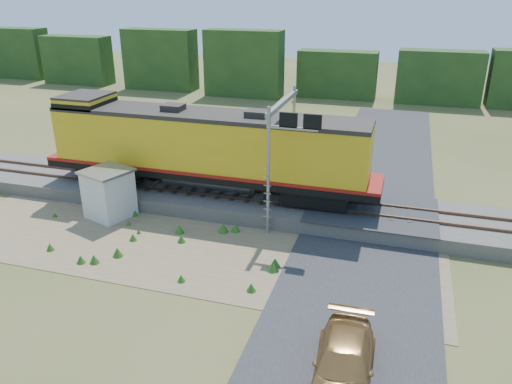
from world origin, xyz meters
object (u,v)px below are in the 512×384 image
(locomotive, at_px, (202,147))
(shed, at_px, (109,193))
(car, at_px, (344,364))
(signal_gantry, at_px, (286,130))

(locomotive, distance_m, shed, 5.93)
(locomotive, relative_size, shed, 6.74)
(shed, xyz_separation_m, car, (14.49, -9.08, -0.72))
(locomotive, distance_m, signal_gantry, 5.42)
(signal_gantry, bearing_deg, shed, -164.09)
(shed, height_order, car, shed)
(locomotive, xyz_separation_m, shed, (-4.40, -3.37, -2.11))
(car, bearing_deg, locomotive, 127.23)
(locomotive, xyz_separation_m, signal_gantry, (5.13, -0.66, 1.63))
(shed, bearing_deg, signal_gantry, 34.24)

